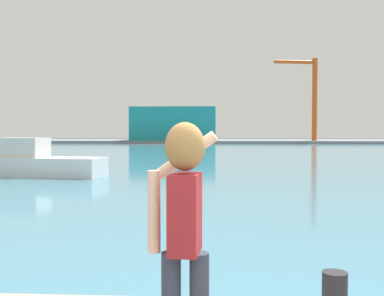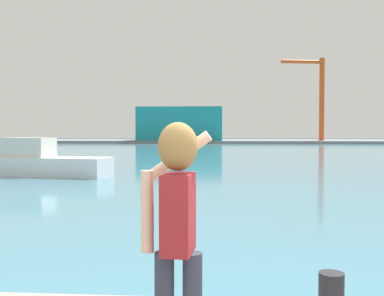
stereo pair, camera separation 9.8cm
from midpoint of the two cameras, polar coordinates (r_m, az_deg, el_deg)
name	(u,v)px [view 1 (the left image)]	position (r m, az deg, el deg)	size (l,w,h in m)	color
ground_plane	(222,151)	(52.48, 3.77, -0.38)	(220.00, 220.00, 0.00)	#334751
harbor_water	(222,150)	(54.48, 3.75, -0.28)	(140.00, 100.00, 0.02)	teal
far_shore_dock	(220,141)	(94.45, 3.57, 0.87)	(140.00, 20.00, 0.54)	gray
person_photographer	(184,218)	(3.17, -1.95, -8.95)	(0.53, 0.56, 1.74)	#2D3342
harbor_bollard	(335,296)	(4.32, 17.15, -17.70)	(0.22, 0.22, 0.44)	black
boat_moored	(34,162)	(23.92, -19.67, -1.73)	(7.12, 3.08, 1.92)	white
warehouse_left	(175,124)	(92.74, -2.20, 3.07)	(16.80, 13.67, 6.64)	teal
port_crane	(311,92)	(91.47, 14.92, 6.93)	(8.68, 2.22, 16.22)	#D84C19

